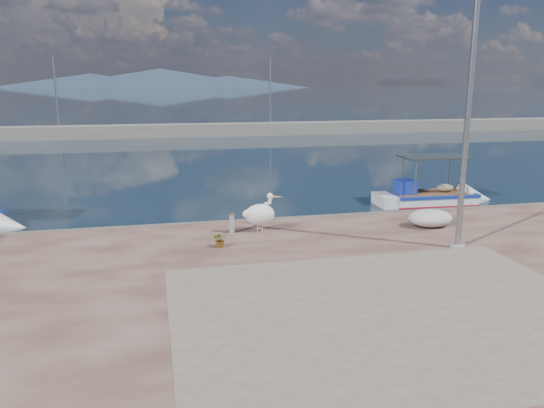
{
  "coord_description": "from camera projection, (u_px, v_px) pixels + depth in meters",
  "views": [
    {
      "loc": [
        -3.64,
        -12.33,
        5.08
      ],
      "look_at": [
        0.0,
        3.8,
        1.3
      ],
      "focal_mm": 35.0,
      "sensor_mm": 36.0,
      "label": 1
    }
  ],
  "objects": [
    {
      "name": "ground",
      "position": [
        304.0,
        285.0,
        13.64
      ],
      "size": [
        1400.0,
        1400.0,
        0.0
      ],
      "primitive_type": "plane",
      "color": "#162635",
      "rests_on": "ground"
    },
    {
      "name": "mountains",
      "position": [
        156.0,
        79.0,
        630.54
      ],
      "size": [
        370.0,
        280.0,
        22.0
      ],
      "color": "#28384C",
      "rests_on": "ground"
    },
    {
      "name": "breakwater",
      "position": [
        190.0,
        130.0,
        51.54
      ],
      "size": [
        120.0,
        2.2,
        7.5
      ],
      "color": "gray",
      "rests_on": "ground"
    },
    {
      "name": "quay_patch",
      "position": [
        392.0,
        311.0,
        10.89
      ],
      "size": [
        9.0,
        7.0,
        0.01
      ],
      "primitive_type": "cube",
      "color": "gray",
      "rests_on": "quay"
    },
    {
      "name": "bollard_near",
      "position": [
        232.0,
        222.0,
        16.53
      ],
      "size": [
        0.22,
        0.22,
        0.66
      ],
      "color": "gray",
      "rests_on": "quay"
    },
    {
      "name": "lamp_post",
      "position": [
        466.0,
        131.0,
        14.4
      ],
      "size": [
        0.44,
        0.96,
        7.0
      ],
      "color": "gray",
      "rests_on": "quay"
    },
    {
      "name": "boat_right",
      "position": [
        430.0,
        199.0,
        22.83
      ],
      "size": [
        5.08,
        1.83,
        2.42
      ],
      "rotation": [
        0.0,
        0.0,
        -0.04
      ],
      "color": "white",
      "rests_on": "ground"
    },
    {
      "name": "potted_plant",
      "position": [
        220.0,
        239.0,
        15.1
      ],
      "size": [
        0.49,
        0.44,
        0.47
      ],
      "primitive_type": "imported",
      "rotation": [
        0.0,
        0.0,
        0.2
      ],
      "color": "#33722D",
      "rests_on": "quay"
    },
    {
      "name": "net_pile_d",
      "position": [
        430.0,
        218.0,
        17.29
      ],
      "size": [
        1.48,
        1.11,
        0.55
      ],
      "primitive_type": "ellipsoid",
      "color": "silver",
      "rests_on": "quay"
    },
    {
      "name": "pelican",
      "position": [
        260.0,
        214.0,
        16.61
      ],
      "size": [
        1.27,
        0.65,
        1.23
      ],
      "rotation": [
        0.0,
        0.0,
        0.07
      ],
      "color": "tan",
      "rests_on": "quay"
    }
  ]
}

